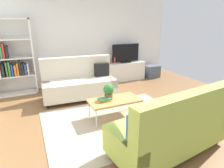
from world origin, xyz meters
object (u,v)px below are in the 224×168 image
potted_plant (109,91)px  table_book_0 (104,100)px  coffee_table (114,101)px  couch_green (171,128)px  tv (126,54)px  bookshelf (11,60)px  tv_console (125,71)px  vase_0 (110,61)px  couch_beige (79,82)px  bottle_0 (115,60)px  storage_trunk (152,71)px

potted_plant → table_book_0: 0.22m
coffee_table → potted_plant: 0.25m
couch_green → tv: (1.25, 3.81, 0.51)m
coffee_table → potted_plant: potted_plant is taller
coffee_table → bookshelf: bookshelf is taller
coffee_table → tv_console: bearing=57.4°
couch_green → table_book_0: bearing=102.9°
tv → potted_plant: 2.86m
potted_plant → vase_0: vase_0 is taller
bookshelf → vase_0: (2.97, 0.03, -0.28)m
coffee_table → potted_plant: (-0.10, 0.08, 0.21)m
tv_console → vase_0: bearing=175.1°
coffee_table → tv: 2.90m
couch_beige → bottle_0: couch_beige is taller
bookshelf → tv: bearing=-0.6°
storage_trunk → table_book_0: 3.68m
couch_green → vase_0: couch_green is taller
couch_beige → potted_plant: size_ratio=5.83×
storage_trunk → potted_plant: 3.56m
couch_green → potted_plant: bearing=97.8°
vase_0 → bookshelf: bearing=-179.4°
couch_beige → coffee_table: bearing=108.6°
couch_green → bookshelf: size_ratio=0.95×
tv → vase_0: tv is taller
tv_console → vase_0: (-0.58, 0.05, 0.40)m
potted_plant → table_book_0: bearing=-152.4°
couch_beige → couch_green: 2.92m
couch_beige → bottle_0: bearing=-144.0°
couch_beige → couch_green: bearing=106.9°
couch_beige → bottle_0: 1.80m
tv → coffee_table: bearing=-122.8°
table_book_0 → vase_0: 2.73m
couch_beige → bookshelf: bearing=-28.3°
storage_trunk → bottle_0: bearing=177.8°
couch_beige → coffee_table: size_ratio=1.77×
coffee_table → bookshelf: size_ratio=0.52×
couch_green → bookshelf: 4.52m
bookshelf → storage_trunk: bookshelf is taller
potted_plant → vase_0: bearing=65.9°
potted_plant → bottle_0: 2.60m
coffee_table → bottle_0: bearing=64.9°
coffee_table → bookshelf: bearing=129.5°
tv → storage_trunk: size_ratio=1.92×
coffee_table → vase_0: 2.66m
tv → bottle_0: tv is taller
couch_green → potted_plant: size_ratio=5.95×
couch_green → vase_0: size_ratio=12.37×
bottle_0 → bookshelf: bearing=178.9°
bookshelf → table_book_0: 3.05m
bookshelf → potted_plant: 3.05m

